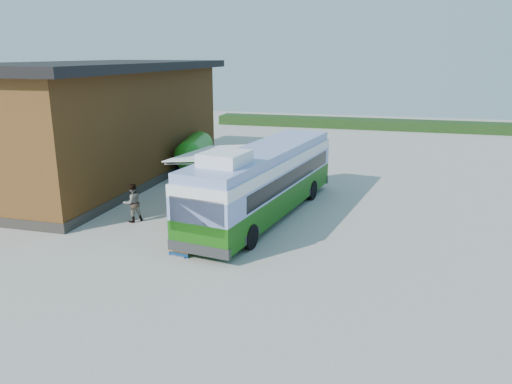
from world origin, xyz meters
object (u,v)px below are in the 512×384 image
(bus, at_px, (264,179))
(picnic_table, at_px, (219,210))
(slurry_tanker, at_px, (195,151))
(banner, at_px, (178,236))
(person_b, at_px, (132,203))
(person_a, at_px, (215,216))

(bus, xyz_separation_m, picnic_table, (-1.92, -1.44, -1.35))
(bus, xyz_separation_m, slurry_tanker, (-7.37, 8.84, -0.54))
(picnic_table, bearing_deg, banner, -79.35)
(banner, height_order, person_b, banner)
(person_a, bearing_deg, bus, 9.83)
(person_a, xyz_separation_m, person_b, (-4.49, 0.57, 0.12))
(picnic_table, relative_size, slurry_tanker, 0.25)
(bus, height_order, person_a, bus)
(bus, xyz_separation_m, person_a, (-1.49, -3.12, -1.09))
(bus, bearing_deg, person_b, -147.85)
(bus, height_order, picnic_table, bus)
(slurry_tanker, bearing_deg, bus, -61.61)
(banner, distance_m, slurry_tanker, 15.84)
(banner, distance_m, person_a, 2.98)
(bus, xyz_separation_m, banner, (-2.01, -6.06, -1.05))
(person_a, height_order, person_b, person_b)
(bus, relative_size, person_b, 6.98)
(bus, relative_size, picnic_table, 8.45)
(bus, distance_m, banner, 6.47)
(person_b, bearing_deg, slurry_tanker, -136.10)
(banner, height_order, picnic_table, banner)
(banner, xyz_separation_m, slurry_tanker, (-5.36, 14.90, 0.51))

